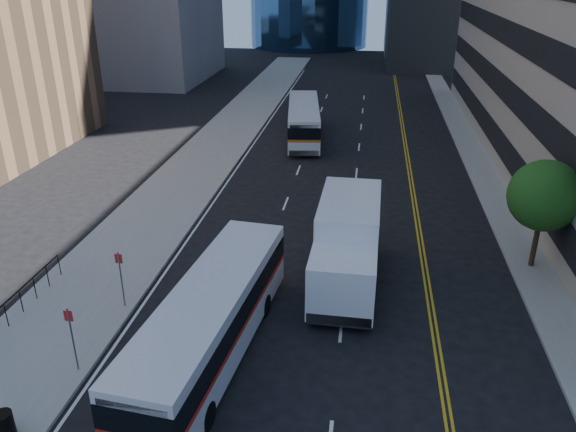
% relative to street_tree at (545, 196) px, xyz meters
% --- Properties ---
extents(ground, '(160.00, 160.00, 0.00)m').
position_rel_street_tree_xyz_m(ground, '(-9.00, -8.00, -3.64)').
color(ground, black).
rests_on(ground, ground).
extents(sidewalk_west, '(5.00, 90.00, 0.15)m').
position_rel_street_tree_xyz_m(sidewalk_west, '(-19.50, 17.00, -3.57)').
color(sidewalk_west, gray).
rests_on(sidewalk_west, ground).
extents(sidewalk_east, '(2.00, 90.00, 0.15)m').
position_rel_street_tree_xyz_m(sidewalk_east, '(-0.00, 17.00, -3.57)').
color(sidewalk_east, gray).
rests_on(sidewalk_east, ground).
extents(street_tree, '(3.20, 3.20, 5.10)m').
position_rel_street_tree_xyz_m(street_tree, '(0.00, 0.00, 0.00)').
color(street_tree, '#332114').
rests_on(street_tree, sidewalk_east).
extents(bus_front, '(3.55, 11.22, 2.84)m').
position_rel_street_tree_xyz_m(bus_front, '(-13.00, -8.42, -2.09)').
color(bus_front, silver).
rests_on(bus_front, ground).
extents(bus_rear, '(3.73, 11.11, 2.81)m').
position_rel_street_tree_xyz_m(bus_rear, '(-13.07, 19.68, -2.11)').
color(bus_rear, silver).
rests_on(bus_rear, ground).
extents(box_truck, '(2.80, 7.64, 3.63)m').
position_rel_street_tree_xyz_m(box_truck, '(-8.52, -2.57, -1.73)').
color(box_truck, white).
rests_on(box_truck, ground).
extents(trash_can, '(0.67, 0.67, 0.83)m').
position_rel_street_tree_xyz_m(trash_can, '(-18.05, -13.13, -3.07)').
color(trash_can, black).
rests_on(trash_can, sidewalk_west).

